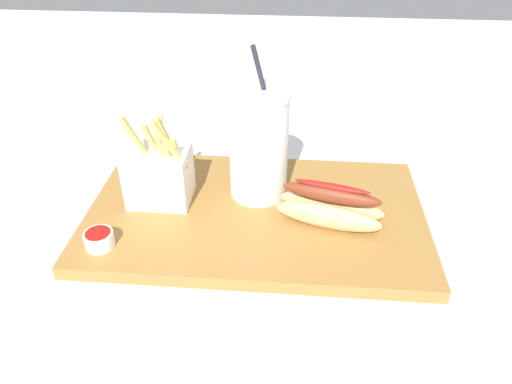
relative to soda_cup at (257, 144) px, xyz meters
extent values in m
cube|color=silver|center=(0.00, -0.05, -0.11)|extent=(2.40, 2.40, 0.02)
cube|color=olive|center=(0.00, -0.05, -0.09)|extent=(0.50, 0.30, 0.02)
cylinder|color=white|center=(0.00, 0.00, -0.01)|extent=(0.09, 0.09, 0.16)
cylinder|color=white|center=(0.00, 0.00, 0.08)|extent=(0.09, 0.09, 0.01)
cylinder|color=#262633|center=(0.01, 0.00, 0.11)|extent=(0.02, 0.02, 0.07)
cube|color=white|center=(-0.14, -0.03, -0.04)|extent=(0.09, 0.07, 0.08)
cube|color=#E5C660|center=(-0.11, -0.04, 0.00)|extent=(0.01, 0.02, 0.06)
cube|color=#E5C660|center=(-0.12, -0.05, 0.02)|extent=(0.04, 0.03, 0.09)
cube|color=#E5C660|center=(-0.15, -0.03, 0.01)|extent=(0.02, 0.02, 0.07)
cube|color=#E5C660|center=(-0.13, -0.05, 0.01)|extent=(0.01, 0.03, 0.07)
cube|color=#E5C660|center=(-0.14, -0.01, 0.01)|extent=(0.01, 0.03, 0.07)
cube|color=#E5C660|center=(-0.12, -0.05, 0.00)|extent=(0.02, 0.01, 0.06)
cube|color=#E5C660|center=(-0.17, -0.05, 0.03)|extent=(0.03, 0.02, 0.07)
cube|color=#E5C660|center=(-0.14, -0.01, 0.02)|extent=(0.02, 0.03, 0.06)
ellipsoid|color=#DBB775|center=(0.11, -0.08, -0.07)|extent=(0.15, 0.06, 0.04)
ellipsoid|color=#DBB775|center=(0.11, -0.05, -0.07)|extent=(0.15, 0.06, 0.04)
ellipsoid|color=maroon|center=(0.11, -0.07, -0.04)|extent=(0.14, 0.06, 0.02)
ellipsoid|color=red|center=(0.11, -0.07, -0.02)|extent=(0.11, 0.04, 0.01)
cylinder|color=white|center=(-0.20, -0.15, -0.07)|extent=(0.04, 0.04, 0.02)
cylinder|color=#B2140F|center=(-0.20, -0.15, -0.07)|extent=(0.03, 0.03, 0.01)
camera|label=1|loc=(0.05, -0.62, 0.34)|focal=33.64mm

